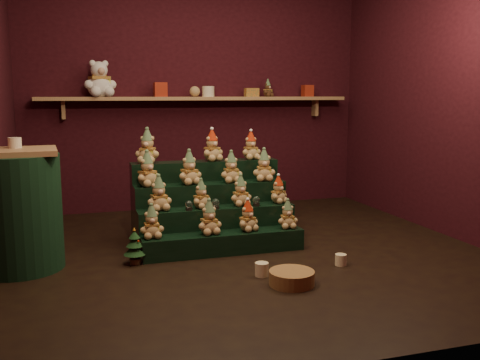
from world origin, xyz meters
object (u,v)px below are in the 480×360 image
object	(u,v)px
snow_globe_c	(256,201)
mug_right	(341,260)
brown_bear	(268,88)
wicker_basket	(292,278)
side_table	(18,211)
snow_globe_a	(189,205)
mug_left	(262,269)
mini_christmas_tree	(135,246)
riser_tier_front	(224,243)
snow_globe_b	(216,204)
white_bear	(99,74)

from	to	relation	value
snow_globe_c	mug_right	xyz separation A→B (m)	(0.46, -0.75, -0.36)
mug_right	brown_bear	distance (m)	2.77
wicker_basket	brown_bear	xyz separation A→B (m)	(0.79, 2.69, 1.37)
side_table	brown_bear	distance (m)	3.32
snow_globe_a	mug_left	xyz separation A→B (m)	(0.38, -0.80, -0.35)
side_table	mini_christmas_tree	distance (m)	0.93
side_table	mini_christmas_tree	size ratio (longest dim) A/B	3.10
snow_globe_a	mini_christmas_tree	distance (m)	0.60
riser_tier_front	mug_right	bearing A→B (deg)	-36.22
mini_christmas_tree	brown_bear	distance (m)	2.90
mug_right	brown_bear	xyz separation A→B (m)	(0.25, 2.40, 1.37)
riser_tier_front	snow_globe_a	size ratio (longest dim) A/B	16.31
riser_tier_front	snow_globe_a	bearing A→B (deg)	148.73
snow_globe_a	snow_globe_b	bearing A→B (deg)	0.00
side_table	wicker_basket	size ratio (longest dim) A/B	2.87
mini_christmas_tree	wicker_basket	xyz separation A→B (m)	(1.02, -0.81, -0.10)
side_table	white_bear	size ratio (longest dim) A/B	1.91
snow_globe_c	mug_left	xyz separation A→B (m)	(-0.23, -0.80, -0.35)
mug_right	side_table	bearing A→B (deg)	164.68
mug_left	snow_globe_a	bearing A→B (deg)	115.52
mug_right	snow_globe_b	bearing A→B (deg)	137.93
snow_globe_c	side_table	xyz separation A→B (m)	(-1.97, -0.09, 0.06)
mini_christmas_tree	snow_globe_b	bearing A→B (deg)	17.67
mini_christmas_tree	snow_globe_a	bearing A→B (deg)	25.28
side_table	snow_globe_a	bearing A→B (deg)	0.09
brown_bear	mug_left	bearing A→B (deg)	-137.65
snow_globe_a	snow_globe_c	bearing A→B (deg)	0.00
snow_globe_b	snow_globe_c	size ratio (longest dim) A/B	1.00
white_bear	brown_bear	distance (m)	1.95
riser_tier_front	mug_right	size ratio (longest dim) A/B	15.40
brown_bear	snow_globe_b	bearing A→B (deg)	-150.01
riser_tier_front	side_table	distance (m)	1.66
side_table	mug_left	bearing A→B (deg)	-25.96
snow_globe_b	white_bear	distance (m)	2.19
wicker_basket	brown_bear	bearing A→B (deg)	73.67
riser_tier_front	brown_bear	size ratio (longest dim) A/B	7.09
mug_right	brown_bear	world-z (taller)	brown_bear
mug_left	brown_bear	xyz separation A→B (m)	(0.93, 2.45, 1.37)
snow_globe_c	side_table	world-z (taller)	side_table
snow_globe_a	mini_christmas_tree	size ratio (longest dim) A/B	0.28
snow_globe_a	snow_globe_b	xyz separation A→B (m)	(0.24, 0.00, 0.00)
riser_tier_front	snow_globe_a	xyz separation A→B (m)	(-0.26, 0.16, 0.31)
side_table	mug_left	distance (m)	1.93
mug_left	riser_tier_front	bearing A→B (deg)	100.57
riser_tier_front	wicker_basket	world-z (taller)	riser_tier_front
white_bear	wicker_basket	bearing A→B (deg)	-80.09
snow_globe_c	riser_tier_front	bearing A→B (deg)	-155.37
mug_left	snow_globe_c	bearing A→B (deg)	74.09
snow_globe_c	side_table	distance (m)	1.97
snow_globe_b	riser_tier_front	bearing A→B (deg)	-80.88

